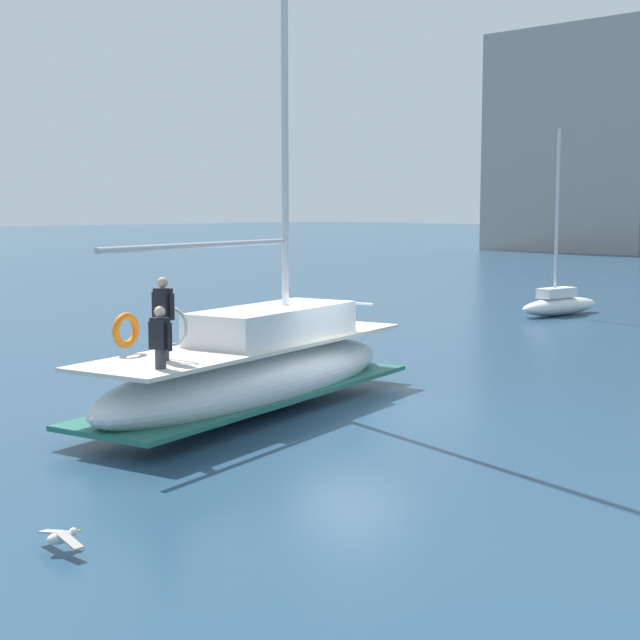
% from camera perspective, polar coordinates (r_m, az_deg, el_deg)
% --- Properties ---
extents(ground_plane, '(400.00, 400.00, 0.00)m').
position_cam_1_polar(ground_plane, '(21.32, 1.90, -5.14)').
color(ground_plane, navy).
extents(main_sailboat, '(4.44, 9.89, 14.19)m').
position_cam_1_polar(main_sailboat, '(20.89, -3.75, -2.83)').
color(main_sailboat, silver).
rests_on(main_sailboat, ground).
extents(moored_sloop_near, '(1.59, 4.57, 7.45)m').
position_cam_1_polar(moored_sloop_near, '(40.57, 13.84, 1.01)').
color(moored_sloop_near, white).
rests_on(moored_sloop_near, ground).
extents(seagull, '(0.92, 0.47, 0.17)m').
position_cam_1_polar(seagull, '(13.03, -14.90, -12.16)').
color(seagull, silver).
rests_on(seagull, ground).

